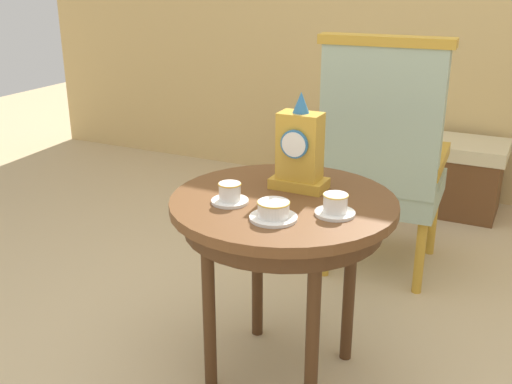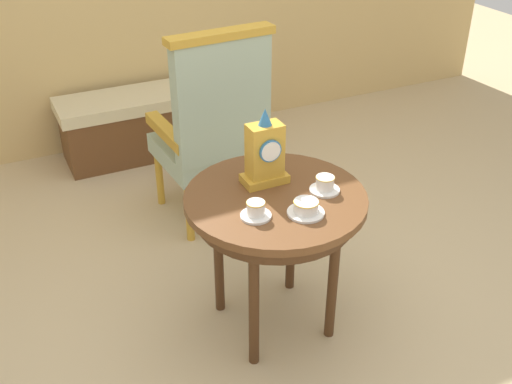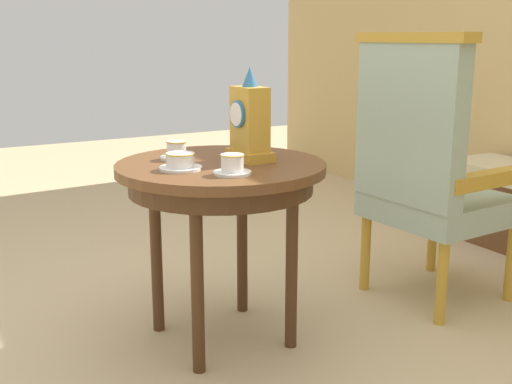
{
  "view_description": "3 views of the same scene",
  "coord_description": "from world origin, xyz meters",
  "px_view_note": "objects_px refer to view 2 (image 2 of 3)",
  "views": [
    {
      "loc": [
        0.69,
        -1.69,
        1.4
      ],
      "look_at": [
        -0.14,
        0.0,
        0.7
      ],
      "focal_mm": 42.72,
      "sensor_mm": 36.0,
      "label": 1
    },
    {
      "loc": [
        -1.05,
        -1.86,
        1.98
      ],
      "look_at": [
        -0.12,
        0.1,
        0.68
      ],
      "focal_mm": 42.99,
      "sensor_mm": 36.0,
      "label": 2
    },
    {
      "loc": [
        1.98,
        -0.98,
        1.13
      ],
      "look_at": [
        -0.04,
        0.18,
        0.56
      ],
      "focal_mm": 45.37,
      "sensor_mm": 36.0,
      "label": 3
    }
  ],
  "objects_px": {
    "armchair": "(214,126)",
    "window_bench": "(147,123)",
    "mantel_clock": "(265,154)",
    "teacup_right": "(306,208)",
    "teacup_center": "(325,185)",
    "side_table": "(275,211)",
    "teacup_left": "(256,210)"
  },
  "relations": [
    {
      "from": "teacup_center",
      "to": "teacup_left",
      "type": "bearing_deg",
      "value": -171.14
    },
    {
      "from": "mantel_clock",
      "to": "window_bench",
      "type": "height_order",
      "value": "mantel_clock"
    },
    {
      "from": "mantel_clock",
      "to": "armchair",
      "type": "distance_m",
      "value": 0.83
    },
    {
      "from": "mantel_clock",
      "to": "window_bench",
      "type": "distance_m",
      "value": 1.89
    },
    {
      "from": "teacup_center",
      "to": "mantel_clock",
      "type": "xyz_separation_m",
      "value": [
        -0.19,
        0.17,
        0.11
      ]
    },
    {
      "from": "side_table",
      "to": "armchair",
      "type": "xyz_separation_m",
      "value": [
        0.1,
        0.91,
        -0.01
      ]
    },
    {
      "from": "teacup_center",
      "to": "window_bench",
      "type": "distance_m",
      "value": 2.04
    },
    {
      "from": "armchair",
      "to": "window_bench",
      "type": "bearing_deg",
      "value": 95.88
    },
    {
      "from": "side_table",
      "to": "mantel_clock",
      "type": "relative_size",
      "value": 2.25
    },
    {
      "from": "teacup_center",
      "to": "side_table",
      "type": "bearing_deg",
      "value": 163.89
    },
    {
      "from": "teacup_center",
      "to": "armchair",
      "type": "relative_size",
      "value": 0.11
    },
    {
      "from": "teacup_right",
      "to": "armchair",
      "type": "xyz_separation_m",
      "value": [
        0.05,
        1.09,
        -0.12
      ]
    },
    {
      "from": "armchair",
      "to": "window_bench",
      "type": "xyz_separation_m",
      "value": [
        -0.1,
        1.0,
        -0.37
      ]
    },
    {
      "from": "armchair",
      "to": "window_bench",
      "type": "height_order",
      "value": "armchair"
    },
    {
      "from": "side_table",
      "to": "teacup_right",
      "type": "xyz_separation_m",
      "value": [
        0.04,
        -0.17,
        0.1
      ]
    },
    {
      "from": "window_bench",
      "to": "armchair",
      "type": "bearing_deg",
      "value": -84.12
    },
    {
      "from": "side_table",
      "to": "teacup_center",
      "type": "distance_m",
      "value": 0.23
    },
    {
      "from": "teacup_right",
      "to": "mantel_clock",
      "type": "relative_size",
      "value": 0.44
    },
    {
      "from": "side_table",
      "to": "teacup_center",
      "type": "xyz_separation_m",
      "value": [
        0.2,
        -0.06,
        0.11
      ]
    },
    {
      "from": "teacup_right",
      "to": "mantel_clock",
      "type": "bearing_deg",
      "value": 96.97
    },
    {
      "from": "side_table",
      "to": "teacup_right",
      "type": "distance_m",
      "value": 0.21
    },
    {
      "from": "window_bench",
      "to": "teacup_center",
      "type": "bearing_deg",
      "value": -84.05
    },
    {
      "from": "teacup_right",
      "to": "mantel_clock",
      "type": "height_order",
      "value": "mantel_clock"
    },
    {
      "from": "teacup_left",
      "to": "teacup_center",
      "type": "distance_m",
      "value": 0.34
    },
    {
      "from": "armchair",
      "to": "teacup_left",
      "type": "bearing_deg",
      "value": -103.12
    },
    {
      "from": "teacup_center",
      "to": "teacup_right",
      "type": "bearing_deg",
      "value": -143.01
    },
    {
      "from": "mantel_clock",
      "to": "window_bench",
      "type": "bearing_deg",
      "value": 90.45
    },
    {
      "from": "teacup_left",
      "to": "side_table",
      "type": "bearing_deg",
      "value": 37.83
    },
    {
      "from": "side_table",
      "to": "teacup_right",
      "type": "relative_size",
      "value": 5.14
    },
    {
      "from": "armchair",
      "to": "teacup_center",
      "type": "bearing_deg",
      "value": -83.98
    },
    {
      "from": "side_table",
      "to": "armchair",
      "type": "distance_m",
      "value": 0.92
    },
    {
      "from": "teacup_right",
      "to": "side_table",
      "type": "bearing_deg",
      "value": 103.74
    }
  ]
}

